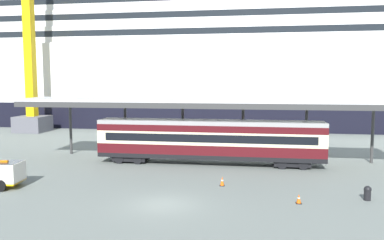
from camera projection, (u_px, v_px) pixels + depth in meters
The scene contains 8 objects.
ground_plane at pixel (164, 205), 24.31m from camera, with size 400.00×400.00×0.00m, color slate.
cruise_ship at pixel (216, 43), 69.63m from camera, with size 133.75×22.74×42.86m.
platform_canopy at pixel (210, 102), 36.08m from camera, with size 36.38×5.54×6.07m.
train_carriage at pixel (209, 140), 35.98m from camera, with size 20.82×2.81×4.11m.
traffic_cone_near at pixel (299, 199), 24.49m from camera, with size 0.36×0.36×0.62m.
traffic_cone_mid at pixel (222, 181), 28.65m from camera, with size 0.36×0.36×0.72m.
dockside_crane at pixel (34, 16), 57.64m from camera, with size 15.28×4.40×58.35m.
quay_bollard at pixel (367, 192), 25.14m from camera, with size 0.48×0.48×0.96m.
Camera 1 is at (5.45, -23.09, 7.72)m, focal length 36.19 mm.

